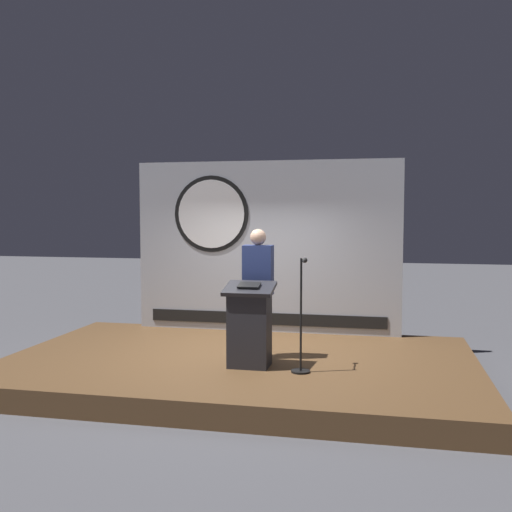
% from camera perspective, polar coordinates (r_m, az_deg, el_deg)
% --- Properties ---
extents(ground_plane, '(40.00, 40.00, 0.00)m').
position_cam_1_polar(ground_plane, '(8.36, -1.54, -11.73)').
color(ground_plane, '#4C4C51').
extents(stage_platform, '(6.40, 4.00, 0.30)m').
position_cam_1_polar(stage_platform, '(8.32, -1.54, -10.74)').
color(stage_platform, brown).
rests_on(stage_platform, ground).
extents(banner_display, '(4.45, 0.12, 2.86)m').
position_cam_1_polar(banner_display, '(9.87, 0.77, 0.94)').
color(banner_display, '#B2B7C1').
rests_on(banner_display, stage_platform).
extents(podium, '(0.64, 0.50, 1.10)m').
position_cam_1_polar(podium, '(7.69, -0.63, -6.74)').
color(podium, '#26262B').
rests_on(podium, stage_platform).
extents(speaker_person, '(0.40, 0.26, 1.77)m').
position_cam_1_polar(speaker_person, '(8.09, 0.20, -3.51)').
color(speaker_person, black).
rests_on(speaker_person, stage_platform).
extents(microphone_stand, '(0.24, 0.49, 1.43)m').
position_cam_1_polar(microphone_stand, '(7.47, 4.40, -7.37)').
color(microphone_stand, black).
rests_on(microphone_stand, stage_platform).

